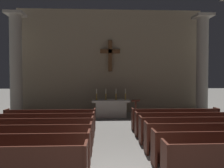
% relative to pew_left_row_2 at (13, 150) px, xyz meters
% --- Properties ---
extents(pew_left_row_2, '(3.87, 0.50, 0.95)m').
position_rel_pew_left_row_2_xyz_m(pew_left_row_2, '(0.00, 0.00, 0.00)').
color(pew_left_row_2, '#4C2319').
rests_on(pew_left_row_2, ground).
extents(pew_left_row_3, '(3.87, 0.50, 0.95)m').
position_rel_pew_left_row_2_xyz_m(pew_left_row_3, '(0.00, 0.98, 0.00)').
color(pew_left_row_3, '#4C2319').
rests_on(pew_left_row_3, ground).
extents(pew_left_row_4, '(3.87, 0.50, 0.95)m').
position_rel_pew_left_row_2_xyz_m(pew_left_row_4, '(0.00, 1.95, 0.00)').
color(pew_left_row_4, '#4C2319').
rests_on(pew_left_row_4, ground).
extents(pew_left_row_5, '(3.87, 0.50, 0.95)m').
position_rel_pew_left_row_2_xyz_m(pew_left_row_5, '(0.00, 2.93, 0.00)').
color(pew_left_row_5, '#4C2319').
rests_on(pew_left_row_5, ground).
extents(pew_left_row_6, '(3.87, 0.50, 0.95)m').
position_rel_pew_left_row_2_xyz_m(pew_left_row_6, '(0.00, 3.90, 0.00)').
color(pew_left_row_6, '#4C2319').
rests_on(pew_left_row_6, ground).
extents(pew_right_row_3, '(3.87, 0.50, 0.95)m').
position_rel_pew_left_row_2_xyz_m(pew_right_row_3, '(5.49, 0.98, 0.00)').
color(pew_right_row_3, '#4C2319').
rests_on(pew_right_row_3, ground).
extents(pew_right_row_4, '(3.87, 0.50, 0.95)m').
position_rel_pew_left_row_2_xyz_m(pew_right_row_4, '(5.49, 1.95, 0.00)').
color(pew_right_row_4, '#4C2319').
rests_on(pew_right_row_4, ground).
extents(pew_right_row_5, '(3.87, 0.50, 0.95)m').
position_rel_pew_left_row_2_xyz_m(pew_right_row_5, '(5.49, 2.93, 0.00)').
color(pew_right_row_5, '#4C2319').
rests_on(pew_right_row_5, ground).
extents(pew_right_row_6, '(3.87, 0.50, 0.95)m').
position_rel_pew_left_row_2_xyz_m(pew_right_row_6, '(5.49, 3.90, 0.00)').
color(pew_right_row_6, '#4C2319').
rests_on(pew_right_row_6, ground).
extents(column_left_third, '(1.01, 1.01, 6.05)m').
position_rel_pew_left_row_2_xyz_m(column_left_third, '(-2.74, 7.11, 2.46)').
color(column_left_third, '#9E998E').
rests_on(column_left_third, ground).
extents(column_right_third, '(1.01, 1.01, 6.05)m').
position_rel_pew_left_row_2_xyz_m(column_right_third, '(8.23, 7.11, 2.46)').
color(column_right_third, '#9E998E').
rests_on(column_right_third, ground).
extents(altar, '(2.20, 0.90, 1.01)m').
position_rel_pew_left_row_2_xyz_m(altar, '(2.75, 7.03, 0.06)').
color(altar, '#BCB7AD').
rests_on(altar, ground).
extents(candlestick_outer_left, '(0.16, 0.16, 0.65)m').
position_rel_pew_left_row_2_xyz_m(candlestick_outer_left, '(1.90, 7.03, 0.74)').
color(candlestick_outer_left, '#B79338').
rests_on(candlestick_outer_left, altar).
extents(candlestick_inner_left, '(0.16, 0.16, 0.65)m').
position_rel_pew_left_row_2_xyz_m(candlestick_inner_left, '(2.45, 7.03, 0.74)').
color(candlestick_inner_left, '#B79338').
rests_on(candlestick_inner_left, altar).
extents(candlestick_inner_right, '(0.16, 0.16, 0.65)m').
position_rel_pew_left_row_2_xyz_m(candlestick_inner_right, '(3.05, 7.03, 0.74)').
color(candlestick_inner_right, '#B79338').
rests_on(candlestick_inner_right, altar).
extents(candlestick_outer_right, '(0.16, 0.16, 0.65)m').
position_rel_pew_left_row_2_xyz_m(candlestick_outer_right, '(3.60, 7.03, 0.74)').
color(candlestick_outer_right, '#B79338').
rests_on(candlestick_outer_right, altar).
extents(apse_with_cross, '(12.05, 0.49, 6.76)m').
position_rel_pew_left_row_2_xyz_m(apse_with_cross, '(2.75, 8.72, 2.91)').
color(apse_with_cross, gray).
rests_on(apse_with_cross, ground).
extents(lectern, '(0.44, 0.36, 1.15)m').
position_rel_pew_left_row_2_xyz_m(lectern, '(4.02, 5.83, 0.07)').
color(lectern, '#4C2319').
rests_on(lectern, ground).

